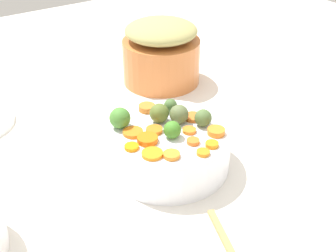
% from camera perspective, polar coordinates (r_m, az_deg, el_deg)
% --- Properties ---
extents(tabletop, '(2.40, 2.40, 0.02)m').
position_cam_1_polar(tabletop, '(0.91, 3.25, -6.65)').
color(tabletop, white).
rests_on(tabletop, ground).
extents(serving_bowl_carrots, '(0.25, 0.25, 0.09)m').
position_cam_1_polar(serving_bowl_carrots, '(0.90, 0.00, -2.86)').
color(serving_bowl_carrots, white).
rests_on(serving_bowl_carrots, tabletop).
extents(metal_pot, '(0.21, 0.21, 0.12)m').
position_cam_1_polar(metal_pot, '(1.23, -0.86, 8.31)').
color(metal_pot, '#CF743B').
rests_on(metal_pot, tabletop).
extents(stuffing_mound, '(0.19, 0.19, 0.05)m').
position_cam_1_polar(stuffing_mound, '(1.20, -0.90, 12.14)').
color(stuffing_mound, tan).
rests_on(stuffing_mound, metal_pot).
extents(carrot_slice_0, '(0.05, 0.05, 0.01)m').
position_cam_1_polar(carrot_slice_0, '(0.84, -2.65, -1.71)').
color(carrot_slice_0, orange).
rests_on(carrot_slice_0, serving_bowl_carrots).
extents(carrot_slice_1, '(0.03, 0.03, 0.01)m').
position_cam_1_polar(carrot_slice_1, '(0.84, 3.23, -1.98)').
color(carrot_slice_1, orange).
rests_on(carrot_slice_1, serving_bowl_carrots).
extents(carrot_slice_2, '(0.04, 0.04, 0.01)m').
position_cam_1_polar(carrot_slice_2, '(0.80, 0.46, -3.73)').
color(carrot_slice_2, orange).
rests_on(carrot_slice_2, serving_bowl_carrots).
extents(carrot_slice_3, '(0.03, 0.03, 0.01)m').
position_cam_1_polar(carrot_slice_3, '(0.87, 2.74, -0.57)').
color(carrot_slice_3, orange).
rests_on(carrot_slice_3, serving_bowl_carrots).
extents(carrot_slice_4, '(0.03, 0.03, 0.01)m').
position_cam_1_polar(carrot_slice_4, '(0.81, 4.53, -3.42)').
color(carrot_slice_4, orange).
rests_on(carrot_slice_4, serving_bowl_carrots).
extents(carrot_slice_5, '(0.04, 0.04, 0.01)m').
position_cam_1_polar(carrot_slice_5, '(0.91, 3.23, 1.15)').
color(carrot_slice_5, orange).
rests_on(carrot_slice_5, serving_bowl_carrots).
extents(carrot_slice_6, '(0.05, 0.05, 0.01)m').
position_cam_1_polar(carrot_slice_6, '(0.86, 6.19, -0.70)').
color(carrot_slice_6, orange).
rests_on(carrot_slice_6, serving_bowl_carrots).
extents(carrot_slice_7, '(0.05, 0.05, 0.01)m').
position_cam_1_polar(carrot_slice_7, '(0.86, -4.51, -0.82)').
color(carrot_slice_7, orange).
rests_on(carrot_slice_7, serving_bowl_carrots).
extents(carrot_slice_8, '(0.04, 0.04, 0.01)m').
position_cam_1_polar(carrot_slice_8, '(0.94, -2.71, 2.35)').
color(carrot_slice_8, orange).
rests_on(carrot_slice_8, serving_bowl_carrots).
extents(carrot_slice_9, '(0.05, 0.05, 0.01)m').
position_cam_1_polar(carrot_slice_9, '(0.80, -2.07, -3.55)').
color(carrot_slice_9, orange).
rests_on(carrot_slice_9, serving_bowl_carrots).
extents(carrot_slice_10, '(0.03, 0.03, 0.01)m').
position_cam_1_polar(carrot_slice_10, '(0.83, 5.65, -2.37)').
color(carrot_slice_10, orange).
rests_on(carrot_slice_10, serving_bowl_carrots).
extents(carrot_slice_11, '(0.04, 0.04, 0.01)m').
position_cam_1_polar(carrot_slice_11, '(0.87, -1.77, -0.52)').
color(carrot_slice_11, orange).
rests_on(carrot_slice_11, serving_bowl_carrots).
extents(carrot_slice_12, '(0.03, 0.03, 0.01)m').
position_cam_1_polar(carrot_slice_12, '(0.82, -4.68, -2.70)').
color(carrot_slice_12, orange).
rests_on(carrot_slice_12, serving_bowl_carrots).
extents(brussels_sprout_0, '(0.04, 0.04, 0.04)m').
position_cam_1_polar(brussels_sprout_0, '(0.88, -6.18, 1.02)').
color(brussels_sprout_0, '#498633').
rests_on(brussels_sprout_0, serving_bowl_carrots).
extents(brussels_sprout_1, '(0.04, 0.04, 0.04)m').
position_cam_1_polar(brussels_sprout_1, '(0.89, 1.42, 1.52)').
color(brussels_sprout_1, '#5E6D41').
rests_on(brussels_sprout_1, serving_bowl_carrots).
extents(brussels_sprout_2, '(0.04, 0.04, 0.04)m').
position_cam_1_polar(brussels_sprout_2, '(0.89, -1.13, 1.67)').
color(brussels_sprout_2, '#596C2C').
rests_on(brussels_sprout_2, serving_bowl_carrots).
extents(brussels_sprout_3, '(0.03, 0.03, 0.03)m').
position_cam_1_polar(brussels_sprout_3, '(0.88, 4.52, 1.05)').
color(brussels_sprout_3, '#526E39').
rests_on(brussels_sprout_3, serving_bowl_carrots).
extents(brussels_sprout_4, '(0.03, 0.03, 0.03)m').
position_cam_1_polar(brussels_sprout_4, '(0.84, 0.55, -0.48)').
color(brussels_sprout_4, '#438728').
rests_on(brussels_sprout_4, serving_bowl_carrots).
extents(brussels_sprout_5, '(0.03, 0.03, 0.03)m').
position_cam_1_polar(brussels_sprout_5, '(0.93, 0.32, 2.65)').
color(brussels_sprout_5, '#486B35').
rests_on(brussels_sprout_5, serving_bowl_carrots).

